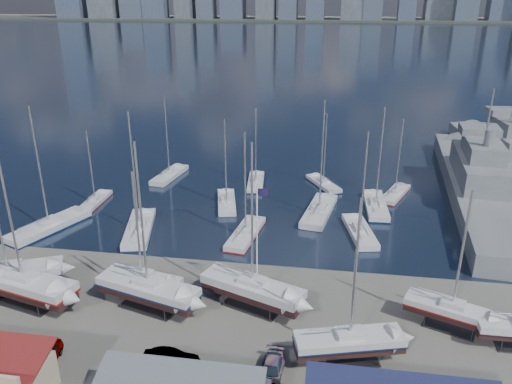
% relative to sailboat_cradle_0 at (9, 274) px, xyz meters
% --- Properties ---
extents(ground, '(1400.00, 1400.00, 0.00)m').
position_rel_sailboat_cradle_0_xyz_m(ground, '(23.04, -0.22, -2.14)').
color(ground, '#605E59').
rests_on(ground, ground).
extents(water, '(1400.00, 600.00, 0.40)m').
position_rel_sailboat_cradle_0_xyz_m(water, '(23.04, 309.78, -2.29)').
color(water, '#182239').
rests_on(water, ground).
extents(far_shore, '(1400.00, 80.00, 2.20)m').
position_rel_sailboat_cradle_0_xyz_m(far_shore, '(23.04, 569.78, -1.04)').
color(far_shore, '#2D332D').
rests_on(far_shore, ground).
extents(sailboat_cradle_0, '(11.18, 7.11, 17.44)m').
position_rel_sailboat_cradle_0_xyz_m(sailboat_cradle_0, '(0.00, 0.00, 0.00)').
color(sailboat_cradle_0, '#2D2D33').
rests_on(sailboat_cradle_0, ground).
extents(sailboat_cradle_1, '(12.33, 6.10, 18.95)m').
position_rel_sailboat_cradle_0_xyz_m(sailboat_cradle_1, '(2.73, -1.67, 0.08)').
color(sailboat_cradle_1, '#2D2D33').
rests_on(sailboat_cradle_1, ground).
extents(sailboat_cradle_2, '(8.83, 4.09, 14.06)m').
position_rel_sailboat_cradle_0_xyz_m(sailboat_cradle_2, '(14.33, 1.37, -0.17)').
color(sailboat_cradle_2, '#2D2D33').
rests_on(sailboat_cradle_2, ground).
extents(sailboat_cradle_3, '(11.42, 6.04, 17.64)m').
position_rel_sailboat_cradle_0_xyz_m(sailboat_cradle_3, '(15.65, -0.50, 0.01)').
color(sailboat_cradle_3, '#2D2D33').
rests_on(sailboat_cradle_3, ground).
extents(sailboat_cradle_4, '(11.19, 6.77, 17.56)m').
position_rel_sailboat_cradle_0_xyz_m(sailboat_cradle_4, '(26.06, 1.20, 0.01)').
color(sailboat_cradle_4, '#2D2D33').
rests_on(sailboat_cradle_4, ground).
extents(sailboat_cradle_5, '(9.91, 5.14, 15.47)m').
position_rel_sailboat_cradle_0_xyz_m(sailboat_cradle_5, '(35.62, -5.52, -0.10)').
color(sailboat_cradle_5, '#2D2D33').
rests_on(sailboat_cradle_5, ground).
extents(sailboat_cradle_6, '(8.99, 5.54, 14.22)m').
position_rel_sailboat_cradle_0_xyz_m(sailboat_cradle_6, '(45.33, 0.59, -0.17)').
color(sailboat_cradle_6, '#2D2D33').
rests_on(sailboat_cradle_6, ground).
extents(sailboat_moored_0, '(7.65, 12.33, 17.87)m').
position_rel_sailboat_cradle_0_xyz_m(sailboat_moored_0, '(-4.07, 14.64, -1.83)').
color(sailboat_moored_0, black).
rests_on(sailboat_moored_0, water).
extents(sailboat_moored_1, '(2.38, 8.06, 12.00)m').
position_rel_sailboat_cradle_0_xyz_m(sailboat_moored_1, '(-2.03, 24.26, -1.84)').
color(sailboat_moored_1, black).
rests_on(sailboat_moored_1, water).
extents(sailboat_moored_2, '(4.24, 10.14, 14.84)m').
position_rel_sailboat_cradle_0_xyz_m(sailboat_moored_2, '(5.63, 37.08, -1.82)').
color(sailboat_moored_2, black).
rests_on(sailboat_moored_2, water).
extents(sailboat_moored_3, '(5.89, 12.01, 17.30)m').
position_rel_sailboat_cradle_0_xyz_m(sailboat_moored_3, '(8.33, 15.74, -1.83)').
color(sailboat_moored_3, black).
rests_on(sailboat_moored_3, water).
extents(sailboat_moored_4, '(4.63, 9.56, 13.91)m').
position_rel_sailboat_cradle_0_xyz_m(sailboat_moored_4, '(17.96, 26.73, -1.82)').
color(sailboat_moored_4, black).
rests_on(sailboat_moored_4, water).
extents(sailboat_moored_5, '(3.45, 9.26, 13.53)m').
position_rel_sailboat_cradle_0_xyz_m(sailboat_moored_5, '(21.03, 36.04, -1.84)').
color(sailboat_moored_5, black).
rests_on(sailboat_moored_5, water).
extents(sailboat_moored_6, '(4.11, 10.28, 14.94)m').
position_rel_sailboat_cradle_0_xyz_m(sailboat_moored_6, '(22.67, 16.64, -1.84)').
color(sailboat_moored_6, black).
rests_on(sailboat_moored_6, water).
extents(sailboat_moored_7, '(5.21, 12.00, 17.54)m').
position_rel_sailboat_cradle_0_xyz_m(sailboat_moored_7, '(32.01, 25.28, -1.82)').
color(sailboat_moored_7, black).
rests_on(sailboat_moored_7, water).
extents(sailboat_moored_8, '(6.33, 8.67, 12.86)m').
position_rel_sailboat_cradle_0_xyz_m(sailboat_moored_8, '(32.28, 37.08, -1.84)').
color(sailboat_moored_8, black).
rests_on(sailboat_moored_8, water).
extents(sailboat_moored_9, '(4.72, 10.20, 14.86)m').
position_rel_sailboat_cradle_0_xyz_m(sailboat_moored_9, '(37.59, 19.60, -1.82)').
color(sailboat_moored_9, black).
rests_on(sailboat_moored_9, water).
extents(sailboat_moored_10, '(3.45, 10.86, 16.07)m').
position_rel_sailboat_cradle_0_xyz_m(sailboat_moored_10, '(40.24, 28.77, -1.84)').
color(sailboat_moored_10, black).
rests_on(sailboat_moored_10, water).
extents(sailboat_moored_11, '(5.69, 9.01, 13.08)m').
position_rel_sailboat_cradle_0_xyz_m(sailboat_moored_11, '(43.67, 34.20, -1.84)').
color(sailboat_moored_11, black).
rests_on(sailboat_moored_11, water).
extents(naval_ship_east, '(13.15, 53.49, 18.77)m').
position_rel_sailboat_cradle_0_xyz_m(naval_ship_east, '(56.38, 36.65, -0.47)').
color(naval_ship_east, slate).
rests_on(naval_ship_east, water).
extents(naval_ship_west, '(11.27, 45.49, 18.05)m').
position_rel_sailboat_cradle_0_xyz_m(naval_ship_west, '(65.43, 54.08, -0.48)').
color(naval_ship_west, slate).
rests_on(naval_ship_west, water).
extents(car_a, '(2.33, 4.59, 1.50)m').
position_rel_sailboat_cradle_0_xyz_m(car_a, '(9.75, -10.00, -1.40)').
color(car_a, gray).
rests_on(car_a, ground).
extents(car_b, '(4.98, 1.92, 1.62)m').
position_rel_sailboat_cradle_0_xyz_m(car_b, '(20.55, -8.82, -1.34)').
color(car_b, gray).
rests_on(car_b, ground).
extents(car_c, '(2.93, 5.01, 1.31)m').
position_rel_sailboat_cradle_0_xyz_m(car_c, '(19.53, -10.68, -1.49)').
color(car_c, gray).
rests_on(car_c, ground).
extents(car_d, '(2.12, 4.79, 1.37)m').
position_rel_sailboat_cradle_0_xyz_m(car_d, '(29.22, -8.46, -1.46)').
color(car_d, gray).
rests_on(car_d, ground).
extents(flagpole, '(1.13, 0.12, 12.81)m').
position_rel_sailboat_cradle_0_xyz_m(flagpole, '(26.41, 2.65, 5.28)').
color(flagpole, white).
rests_on(flagpole, ground).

